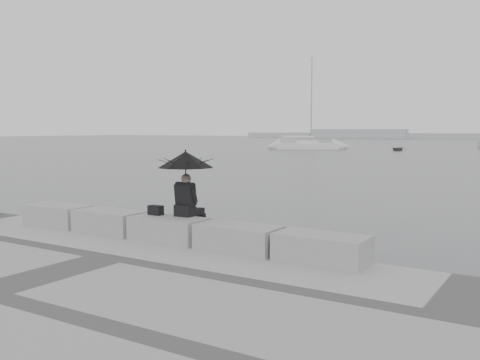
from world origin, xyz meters
The scene contains 10 objects.
ground centered at (0.00, 0.00, 0.00)m, with size 360.00×360.00×0.00m, color #45484A.
stone_block_far_left centered at (-3.40, -0.45, 0.75)m, with size 1.60×0.80×0.50m, color gray.
stone_block_left centered at (-1.70, -0.45, 0.75)m, with size 1.60×0.80×0.50m, color gray.
stone_block_centre centered at (0.00, -0.45, 0.75)m, with size 1.60×0.80×0.50m, color gray.
stone_block_right centered at (1.70, -0.45, 0.75)m, with size 1.60×0.80×0.50m, color gray.
stone_block_far_right centered at (3.40, -0.45, 0.75)m, with size 1.60×0.80×0.50m, color gray.
seated_person centered at (0.20, -0.12, 2.01)m, with size 1.18×1.18×1.39m.
bag centered at (-0.43, -0.35, 1.10)m, with size 0.31×0.18×0.20m, color black.
sailboat_left centered at (-24.80, 59.99, 0.51)m, with size 8.58×6.22×12.90m.
dinghy centered at (-12.43, 61.10, 0.26)m, with size 3.09×1.31×0.52m, color slate.
Camera 1 is at (7.00, -8.89, 2.81)m, focal length 40.00 mm.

